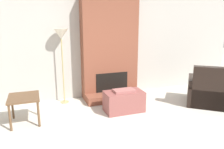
{
  "coord_description": "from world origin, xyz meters",
  "views": [
    {
      "loc": [
        -1.83,
        -2.47,
        1.95
      ],
      "look_at": [
        0.0,
        2.62,
        0.64
      ],
      "focal_mm": 35.0,
      "sensor_mm": 36.0,
      "label": 1
    }
  ],
  "objects_px": {
    "side_table": "(24,100)",
    "ottoman": "(124,101)",
    "floor_lamp_left": "(61,38)",
    "armchair": "(208,93)"
  },
  "relations": [
    {
      "from": "side_table",
      "to": "ottoman",
      "type": "bearing_deg",
      "value": -3.97
    },
    {
      "from": "side_table",
      "to": "floor_lamp_left",
      "type": "xyz_separation_m",
      "value": [
        0.88,
        0.86,
        1.12
      ]
    },
    {
      "from": "ottoman",
      "to": "side_table",
      "type": "bearing_deg",
      "value": 176.03
    },
    {
      "from": "side_table",
      "to": "floor_lamp_left",
      "type": "relative_size",
      "value": 0.36
    },
    {
      "from": "side_table",
      "to": "floor_lamp_left",
      "type": "bearing_deg",
      "value": 44.46
    },
    {
      "from": "ottoman",
      "to": "floor_lamp_left",
      "type": "xyz_separation_m",
      "value": [
        -1.17,
        1.01,
        1.35
      ]
    },
    {
      "from": "ottoman",
      "to": "floor_lamp_left",
      "type": "distance_m",
      "value": 2.06
    },
    {
      "from": "armchair",
      "to": "floor_lamp_left",
      "type": "relative_size",
      "value": 0.73
    },
    {
      "from": "armchair",
      "to": "side_table",
      "type": "xyz_separation_m",
      "value": [
        -4.11,
        0.47,
        0.16
      ]
    },
    {
      "from": "ottoman",
      "to": "armchair",
      "type": "distance_m",
      "value": 2.08
    }
  ]
}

